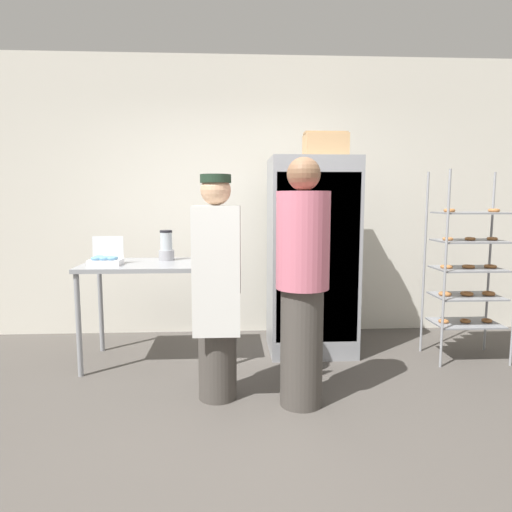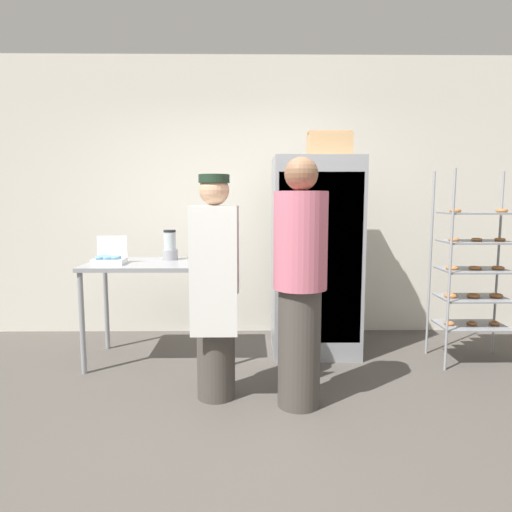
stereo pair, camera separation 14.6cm
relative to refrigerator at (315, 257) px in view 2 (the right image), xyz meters
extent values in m
plane|color=#4C4742|center=(-0.56, -1.47, -0.92)|extent=(14.00, 14.00, 0.00)
cube|color=silver|center=(-0.56, 0.74, 0.55)|extent=(6.40, 0.12, 2.94)
cube|color=gray|center=(0.00, 0.01, 0.00)|extent=(0.79, 0.68, 1.83)
cube|color=gray|center=(0.00, -0.32, 0.02)|extent=(0.73, 0.02, 1.50)
cylinder|color=silver|center=(-0.22, -0.35, 0.05)|extent=(0.02, 0.02, 0.90)
cylinder|color=#93969B|center=(1.06, -0.52, -0.06)|extent=(0.02, 0.02, 1.70)
cylinder|color=#93969B|center=(1.06, -0.10, -0.06)|extent=(0.02, 0.02, 1.70)
cylinder|color=#93969B|center=(1.69, -0.10, -0.06)|extent=(0.02, 0.02, 1.70)
cube|color=gray|center=(1.37, -0.31, -0.59)|extent=(0.58, 0.39, 0.01)
torus|color=#AD6B38|center=(1.17, -0.31, -0.57)|extent=(0.09, 0.09, 0.03)
torus|color=#AD6B38|center=(1.37, -0.31, -0.57)|extent=(0.09, 0.09, 0.03)
torus|color=#AD6B38|center=(1.57, -0.31, -0.57)|extent=(0.09, 0.09, 0.03)
cube|color=gray|center=(1.37, -0.31, -0.34)|extent=(0.58, 0.39, 0.01)
torus|color=#AD6B38|center=(1.17, -0.31, -0.31)|extent=(0.11, 0.11, 0.03)
torus|color=#AD6B38|center=(1.37, -0.31, -0.31)|extent=(0.11, 0.11, 0.03)
torus|color=#AD6B38|center=(1.57, -0.31, -0.31)|extent=(0.11, 0.11, 0.03)
cube|color=gray|center=(1.37, -0.31, -0.08)|extent=(0.58, 0.39, 0.01)
torus|color=#AD6B38|center=(1.17, -0.31, -0.06)|extent=(0.11, 0.11, 0.03)
torus|color=#AD6B38|center=(1.37, -0.31, -0.06)|extent=(0.11, 0.11, 0.03)
torus|color=#AD6B38|center=(1.57, -0.31, -0.06)|extent=(0.11, 0.11, 0.03)
cube|color=gray|center=(1.37, -0.31, 0.17)|extent=(0.58, 0.39, 0.01)
torus|color=#AD6B38|center=(1.17, -0.31, 0.19)|extent=(0.09, 0.09, 0.03)
torus|color=#AD6B38|center=(1.37, -0.31, 0.19)|extent=(0.09, 0.09, 0.03)
torus|color=#AD6B38|center=(1.57, -0.31, 0.19)|extent=(0.09, 0.09, 0.03)
cube|color=gray|center=(1.37, -0.31, 0.42)|extent=(0.58, 0.39, 0.01)
torus|color=#AD6B38|center=(1.17, -0.31, 0.44)|extent=(0.10, 0.10, 0.03)
torus|color=#AD6B38|center=(1.57, -0.31, 0.44)|extent=(0.10, 0.10, 0.03)
cube|color=gray|center=(-1.50, -0.24, -0.04)|extent=(1.08, 0.72, 0.04)
cylinder|color=gray|center=(-2.01, -0.56, -0.49)|extent=(0.04, 0.04, 0.86)
cylinder|color=gray|center=(-1.00, -0.56, -0.49)|extent=(0.04, 0.04, 0.86)
cylinder|color=gray|center=(-2.01, 0.08, -0.49)|extent=(0.04, 0.04, 0.86)
cylinder|color=gray|center=(-1.00, 0.08, -0.49)|extent=(0.04, 0.04, 0.86)
cube|color=white|center=(-1.82, -0.36, 0.01)|extent=(0.27, 0.19, 0.05)
cube|color=white|center=(-1.82, -0.26, 0.13)|extent=(0.26, 0.01, 0.19)
torus|color=#669EC6|center=(-1.89, -0.41, 0.04)|extent=(0.08, 0.08, 0.03)
torus|color=#669EC6|center=(-1.82, -0.41, 0.04)|extent=(0.08, 0.08, 0.03)
torus|color=#669EC6|center=(-1.76, -0.41, 0.04)|extent=(0.08, 0.08, 0.03)
torus|color=#669EC6|center=(-1.89, -0.36, 0.04)|extent=(0.08, 0.08, 0.03)
torus|color=#669EC6|center=(-1.82, -0.36, 0.04)|extent=(0.08, 0.08, 0.03)
torus|color=#669EC6|center=(-1.76, -0.36, 0.04)|extent=(0.08, 0.08, 0.03)
torus|color=#669EC6|center=(-1.89, -0.31, 0.04)|extent=(0.08, 0.08, 0.03)
cylinder|color=#99999E|center=(-1.35, -0.08, 0.03)|extent=(0.14, 0.14, 0.09)
cylinder|color=#B2BCC1|center=(-1.35, -0.08, 0.16)|extent=(0.11, 0.11, 0.16)
cylinder|color=black|center=(-1.35, -0.08, 0.25)|extent=(0.11, 0.11, 0.02)
cube|color=tan|center=(0.11, -0.04, 1.02)|extent=(0.38, 0.28, 0.21)
cube|color=#A58057|center=(0.11, -0.04, 1.13)|extent=(0.39, 0.14, 0.02)
cylinder|color=#47423D|center=(-0.86, -1.02, -0.52)|extent=(0.28, 0.28, 0.79)
cylinder|color=beige|center=(-0.86, -1.02, 0.18)|extent=(0.34, 0.34, 0.62)
sphere|color=tan|center=(-0.86, -1.02, 0.60)|extent=(0.21, 0.21, 0.21)
cube|color=white|center=(-0.86, -1.21, 0.04)|extent=(0.33, 0.02, 0.90)
cylinder|color=#1E3323|center=(-0.86, -1.02, 0.68)|extent=(0.22, 0.22, 0.06)
cylinder|color=#47423D|center=(-0.27, -1.17, -0.50)|extent=(0.30, 0.30, 0.84)
cylinder|color=#C6667A|center=(-0.27, -1.17, 0.26)|extent=(0.37, 0.37, 0.67)
sphere|color=brown|center=(-0.27, -1.17, 0.70)|extent=(0.23, 0.23, 0.23)
camera|label=1|loc=(-0.76, -4.25, 0.54)|focal=32.00mm
camera|label=2|loc=(-0.61, -4.25, 0.54)|focal=32.00mm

